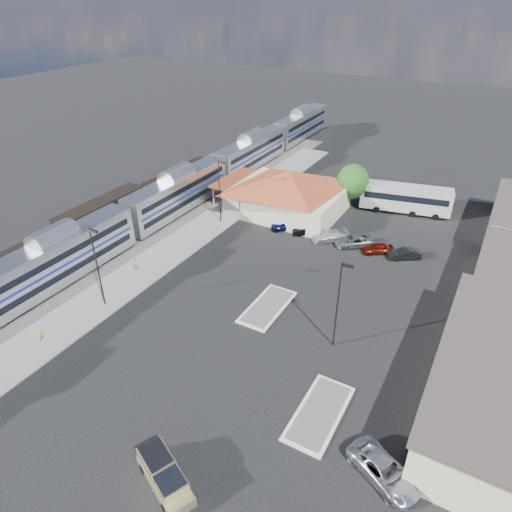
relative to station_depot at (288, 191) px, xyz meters
The scene contains 23 objects.
ground 24.63m from the station_depot, 79.24° to the right, with size 280.00×280.00×0.00m, color black.
railbed 23.14m from the station_depot, 135.78° to the right, with size 16.00×100.00×0.12m, color #4C4944.
platform 19.71m from the station_depot, 112.45° to the right, with size 5.50×92.00×0.18m, color gray.
passenger_train 15.77m from the station_depot, 148.48° to the right, with size 3.00×104.00×5.55m.
freight_cars 26.06m from the station_depot, 138.30° to the right, with size 2.80×46.00×4.00m.
station_depot is the anchor object (origin of this frame).
traffic_island_south 23.80m from the station_depot, 68.74° to the right, with size 3.30×7.50×0.21m.
traffic_island_north 37.12m from the station_depot, 59.88° to the right, with size 3.30×7.50×0.21m.
lamp_plat_s 30.74m from the station_depot, 101.94° to the right, with size 1.08×0.25×9.00m.
lamp_plat_n 10.45m from the station_depot, 128.41° to the right, with size 1.08×0.25×9.00m.
lamp_lot 29.30m from the station_depot, 55.24° to the right, with size 1.08×0.25×9.00m.
tree_depot 9.69m from the station_depot, 38.43° to the left, with size 4.71×4.71×6.63m.
pickup_truck 44.21m from the station_depot, 74.43° to the right, with size 5.54×3.90×1.80m.
suv 42.56m from the station_depot, 54.99° to the right, with size 2.47×5.36×1.49m, color #AAADB3.
coach_bus 17.07m from the station_depot, 28.14° to the left, with size 12.93×5.28×4.05m.
person_a 37.99m from the station_depot, 100.99° to the right, with size 0.57×0.37×1.55m, color #BED642.
person_b 24.85m from the station_depot, 109.31° to the right, with size 0.80×0.62×1.65m, color white.
parked_car_a 6.45m from the station_depot, 66.35° to the right, with size 1.58×3.92×1.34m, color #0D1243.
parked_car_b 8.00m from the station_depot, 42.72° to the right, with size 1.43×4.11×1.35m, color black.
parked_car_c 10.64m from the station_depot, 31.86° to the right, with size 1.93×4.75×1.38m, color silver.
parked_car_d 13.28m from the station_depot, 23.30° to the right, with size 2.30×4.98×1.38m, color gray.
parked_car_e 16.34m from the station_depot, 19.78° to the right, with size 1.55×3.86×1.31m, color #66150B.
parked_car_f 19.26m from the station_depot, 15.68° to the right, with size 1.39×3.99×1.31m, color black.
Camera 1 is at (21.64, -31.52, 28.97)m, focal length 32.00 mm.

